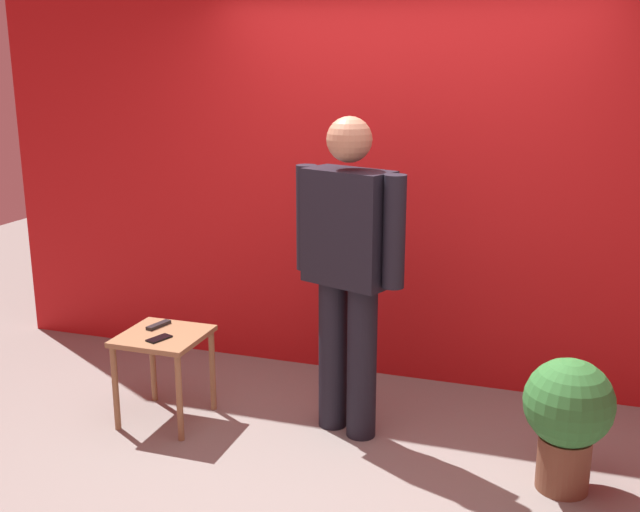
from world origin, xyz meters
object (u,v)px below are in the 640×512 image
object	(u,v)px
standing_person	(348,262)
tv_remote	(159,325)
potted_plant	(568,414)
side_table	(164,348)
cell_phone	(159,338)

from	to	relation	value
standing_person	tv_remote	world-z (taller)	standing_person
standing_person	potted_plant	world-z (taller)	standing_person
tv_remote	potted_plant	xyz separation A→B (m)	(2.35, -0.15, -0.14)
side_table	cell_phone	bearing A→B (deg)	-73.08
standing_person	potted_plant	size ratio (longest dim) A/B	2.62
standing_person	cell_phone	distance (m)	1.17
standing_person	side_table	world-z (taller)	standing_person
side_table	potted_plant	xyz separation A→B (m)	(2.26, -0.05, -0.04)
potted_plant	cell_phone	bearing A→B (deg)	-178.95
side_table	potted_plant	distance (m)	2.26
tv_remote	potted_plant	world-z (taller)	potted_plant
standing_person	cell_phone	xyz separation A→B (m)	(-1.03, -0.30, -0.46)
tv_remote	side_table	bearing A→B (deg)	-35.09
potted_plant	tv_remote	bearing A→B (deg)	176.46
cell_phone	tv_remote	size ratio (longest dim) A/B	0.85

